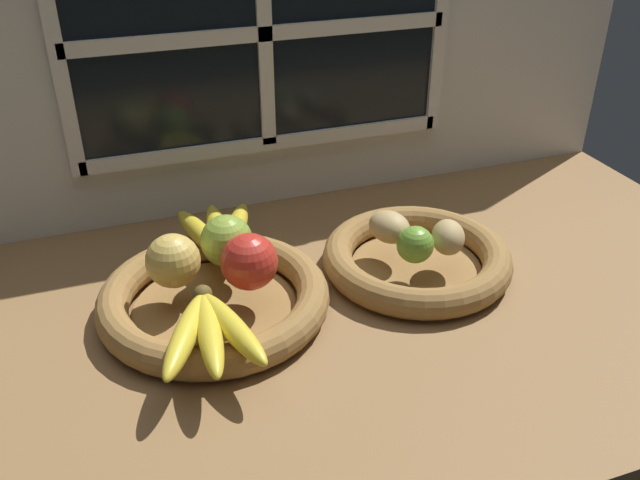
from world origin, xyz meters
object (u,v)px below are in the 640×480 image
object	(u,v)px
fruit_bowl_left	(214,299)
apple_red_right	(249,262)
banana_bunch_front	(209,330)
banana_bunch_back	(219,233)
potato_small	(448,237)
fruit_bowl_right	(417,259)
lime_near	(415,245)
potato_oblong	(389,227)
apple_golden_left	(173,261)
apple_green_back	(227,241)

from	to	relation	value
fruit_bowl_left	apple_red_right	bearing A→B (deg)	-24.18
banana_bunch_front	banana_bunch_back	bearing A→B (deg)	74.85
banana_bunch_back	potato_small	bearing A→B (deg)	-24.58
potato_small	apple_red_right	bearing A→B (deg)	178.08
fruit_bowl_right	lime_near	xyz separation A→B (cm)	(-2.58, -3.87, 5.21)
banana_bunch_back	banana_bunch_front	bearing A→B (deg)	-105.15
apple_red_right	fruit_bowl_right	bearing A→B (deg)	4.65
potato_oblong	lime_near	world-z (taller)	lime_near
banana_bunch_back	lime_near	distance (cm)	29.86
apple_golden_left	banana_bunch_front	size ratio (longest dim) A/B	0.41
banana_bunch_front	banana_bunch_back	world-z (taller)	same
banana_bunch_back	potato_oblong	world-z (taller)	potato_oblong
apple_green_back	banana_bunch_back	bearing A→B (deg)	88.96
apple_green_back	lime_near	bearing A→B (deg)	-18.23
fruit_bowl_right	apple_golden_left	xyz separation A→B (cm)	(-36.55, 1.89, 6.24)
apple_red_right	apple_golden_left	xyz separation A→B (cm)	(-9.69, 4.07, -0.18)
apple_golden_left	apple_red_right	bearing A→B (deg)	-22.79
apple_green_back	banana_bunch_back	world-z (taller)	apple_green_back
apple_golden_left	banana_bunch_back	size ratio (longest dim) A/B	0.42
banana_bunch_back	apple_green_back	bearing A→B (deg)	-91.04
fruit_bowl_right	banana_bunch_front	bearing A→B (deg)	-160.94
fruit_bowl_left	fruit_bowl_right	world-z (taller)	same
apple_golden_left	potato_small	xyz separation A→B (cm)	(39.74, -5.08, -1.28)
fruit_bowl_left	apple_red_right	size ratio (longest dim) A/B	4.13
fruit_bowl_left	fruit_bowl_right	xyz separation A→B (cm)	(31.73, 0.00, 0.01)
apple_golden_left	potato_small	bearing A→B (deg)	-7.28
banana_bunch_front	potato_oblong	size ratio (longest dim) A/B	2.57
apple_red_right	apple_golden_left	size ratio (longest dim) A/B	1.05
apple_red_right	banana_bunch_back	distance (cm)	13.70
fruit_bowl_right	apple_red_right	distance (cm)	27.70
banana_bunch_front	apple_red_right	bearing A→B (deg)	51.63
apple_green_back	potato_oblong	size ratio (longest dim) A/B	1.07
fruit_bowl_left	banana_bunch_front	xyz separation A→B (cm)	(-2.86, -11.95, 3.97)
potato_oblong	fruit_bowl_right	bearing A→B (deg)	-37.87
banana_bunch_back	apple_golden_left	bearing A→B (deg)	-131.41
apple_golden_left	potato_small	size ratio (longest dim) A/B	1.16
fruit_bowl_right	apple_golden_left	size ratio (longest dim) A/B	3.86
banana_bunch_back	fruit_bowl_right	bearing A→B (deg)	-21.61
apple_green_back	potato_oblong	distance (cm)	24.95
fruit_bowl_left	apple_green_back	size ratio (longest dim) A/B	4.32
banana_bunch_back	potato_small	size ratio (longest dim) A/B	2.78
fruit_bowl_right	lime_near	world-z (taller)	lime_near
banana_bunch_front	potato_small	bearing A→B (deg)	13.05
fruit_bowl_left	potato_small	world-z (taller)	potato_small
banana_bunch_back	potato_small	world-z (taller)	potato_small
potato_oblong	potato_small	bearing A→B (deg)	-41.42
apple_golden_left	banana_bunch_front	bearing A→B (deg)	-81.94
lime_near	apple_red_right	bearing A→B (deg)	176.03
fruit_bowl_left	potato_oblong	bearing A→B (deg)	5.67
apple_red_right	potato_oblong	xyz separation A→B (cm)	(23.27, 4.98, -1.61)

